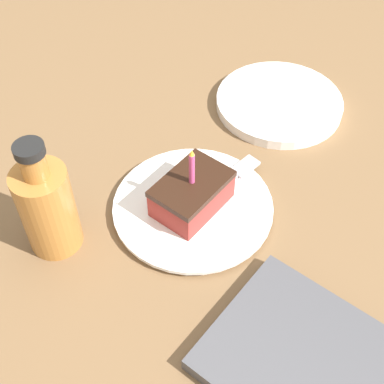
{
  "coord_description": "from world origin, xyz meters",
  "views": [
    {
      "loc": [
        -0.31,
        0.36,
        0.6
      ],
      "look_at": [
        0.0,
        -0.02,
        0.04
      ],
      "focal_mm": 50.0,
      "sensor_mm": 36.0,
      "label": 1
    }
  ],
  "objects_px": {
    "side_plate": "(279,103)",
    "fork": "(223,183)",
    "marble_board": "(320,371)",
    "cake_slice": "(195,195)",
    "plate": "(192,206)",
    "bottle": "(47,206)"
  },
  "relations": [
    {
      "from": "fork",
      "to": "bottle",
      "type": "bearing_deg",
      "value": 59.56
    },
    {
      "from": "side_plate",
      "to": "fork",
      "type": "bearing_deg",
      "value": 100.25
    },
    {
      "from": "cake_slice",
      "to": "marble_board",
      "type": "relative_size",
      "value": 0.43
    },
    {
      "from": "side_plate",
      "to": "marble_board",
      "type": "bearing_deg",
      "value": 127.84
    },
    {
      "from": "bottle",
      "to": "side_plate",
      "type": "xyz_separation_m",
      "value": [
        -0.09,
        -0.44,
        -0.06
      ]
    },
    {
      "from": "bottle",
      "to": "marble_board",
      "type": "relative_size",
      "value": 0.7
    },
    {
      "from": "fork",
      "to": "side_plate",
      "type": "distance_m",
      "value": 0.22
    },
    {
      "from": "plate",
      "to": "side_plate",
      "type": "relative_size",
      "value": 1.06
    },
    {
      "from": "plate",
      "to": "cake_slice",
      "type": "distance_m",
      "value": 0.03
    },
    {
      "from": "marble_board",
      "to": "side_plate",
      "type": "bearing_deg",
      "value": -52.16
    },
    {
      "from": "cake_slice",
      "to": "side_plate",
      "type": "xyz_separation_m",
      "value": [
        0.03,
        -0.28,
        -0.03
      ]
    },
    {
      "from": "cake_slice",
      "to": "marble_board",
      "type": "xyz_separation_m",
      "value": [
        -0.26,
        0.1,
        -0.03
      ]
    },
    {
      "from": "plate",
      "to": "fork",
      "type": "height_order",
      "value": "fork"
    },
    {
      "from": "fork",
      "to": "bottle",
      "type": "xyz_separation_m",
      "value": [
        0.13,
        0.22,
        0.06
      ]
    },
    {
      "from": "plate",
      "to": "fork",
      "type": "xyz_separation_m",
      "value": [
        -0.01,
        -0.06,
        0.01
      ]
    },
    {
      "from": "cake_slice",
      "to": "fork",
      "type": "relative_size",
      "value": 0.64
    },
    {
      "from": "cake_slice",
      "to": "marble_board",
      "type": "distance_m",
      "value": 0.28
    },
    {
      "from": "plate",
      "to": "fork",
      "type": "relative_size",
      "value": 1.36
    },
    {
      "from": "cake_slice",
      "to": "plate",
      "type": "bearing_deg",
      "value": -21.26
    },
    {
      "from": "fork",
      "to": "marble_board",
      "type": "height_order",
      "value": "same"
    },
    {
      "from": "cake_slice",
      "to": "marble_board",
      "type": "bearing_deg",
      "value": 159.25
    },
    {
      "from": "fork",
      "to": "side_plate",
      "type": "relative_size",
      "value": 0.78
    }
  ]
}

